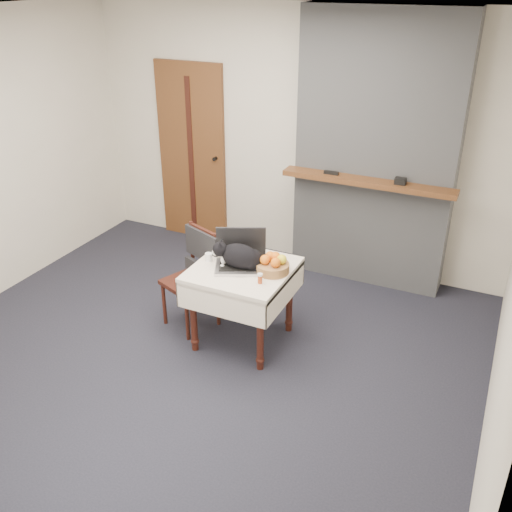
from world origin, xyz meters
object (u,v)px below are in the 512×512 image
at_px(pill_bottle, 260,278).
at_px(chair, 197,264).
at_px(cream_jar, 209,257).
at_px(cat, 241,257).
at_px(door, 192,154).
at_px(fruit_basket, 273,265).
at_px(side_table, 242,280).
at_px(laptop, 241,256).

relative_size(pill_bottle, chair, 0.09).
xyz_separation_m(cream_jar, chair, (-0.19, 0.11, -0.16)).
xyz_separation_m(cat, pill_bottle, (0.24, -0.16, -0.06)).
distance_m(door, cream_jar, 2.07).
distance_m(fruit_basket, chair, 0.77).
height_order(side_table, cream_jar, cream_jar).
relative_size(cream_jar, fruit_basket, 0.25).
distance_m(side_table, chair, 0.50).
relative_size(door, laptop, 3.91).
xyz_separation_m(door, laptop, (1.43, -1.65, -0.22)).
bearing_deg(chair, side_table, 9.51).
relative_size(side_table, cream_jar, 11.55).
height_order(cat, pill_bottle, cat).
bearing_deg(cat, laptop, 103.81).
xyz_separation_m(side_table, laptop, (-0.03, 0.04, 0.19)).
bearing_deg(cream_jar, side_table, 1.51).
bearing_deg(side_table, fruit_basket, 9.76).
distance_m(side_table, fruit_basket, 0.31).
height_order(cream_jar, pill_bottle, pill_bottle).
xyz_separation_m(side_table, pill_bottle, (0.24, -0.17, 0.16)).
height_order(door, fruit_basket, door).
xyz_separation_m(side_table, chair, (-0.49, 0.11, -0.02)).
relative_size(side_table, pill_bottle, 9.51).
height_order(laptop, cat, laptop).
bearing_deg(cat, chair, 152.25).
relative_size(laptop, chair, 0.57).
relative_size(laptop, cream_jar, 7.57).
bearing_deg(pill_bottle, cat, 146.68).
bearing_deg(chair, pill_bottle, 1.02).
bearing_deg(fruit_basket, cat, -168.26).
xyz_separation_m(laptop, cream_jar, (-0.27, -0.05, -0.04)).
bearing_deg(fruit_basket, chair, 175.09).
distance_m(laptop, cream_jar, 0.28).
relative_size(door, pill_bottle, 24.38).
distance_m(laptop, fruit_basket, 0.28).
height_order(side_table, fruit_basket, fruit_basket).
xyz_separation_m(laptop, chair, (-0.46, 0.06, -0.20)).
bearing_deg(laptop, side_table, -76.38).
bearing_deg(cream_jar, chair, 148.18).
relative_size(cat, chair, 0.56).
relative_size(laptop, pill_bottle, 6.23).
bearing_deg(cat, door, 116.49).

